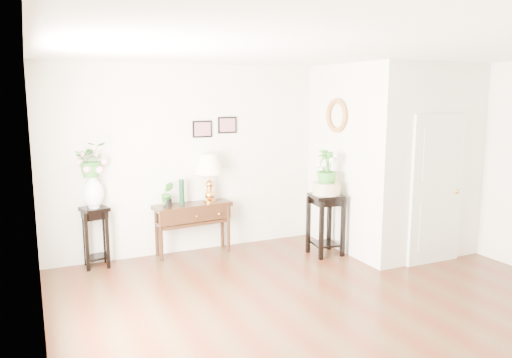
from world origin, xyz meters
TOP-DOWN VIEW (x-y plane):
  - floor at (0.00, 0.00)m, footprint 6.00×5.50m
  - ceiling at (0.00, 0.00)m, footprint 6.00×5.50m
  - wall_back at (0.00, 2.75)m, footprint 6.00×0.02m
  - wall_left at (-3.00, 0.00)m, footprint 0.02×5.50m
  - partition at (2.10, 1.77)m, footprint 1.80×1.95m
  - door at (2.10, 0.78)m, footprint 0.90×0.05m
  - art_print_left at (-0.65, 2.73)m, footprint 0.30×0.02m
  - art_print_right at (-0.25, 2.73)m, footprint 0.30×0.02m
  - wall_ornament at (1.16, 1.90)m, footprint 0.07×0.51m
  - console_table at (-0.88, 2.57)m, footprint 1.18×0.50m
  - table_lamp at (-0.61, 2.57)m, footprint 0.47×0.47m
  - green_vase at (-1.04, 2.57)m, footprint 0.10×0.10m
  - potted_plant at (-1.25, 2.57)m, footprint 0.21×0.18m
  - plant_stand_a at (-2.27, 2.57)m, footprint 0.40×0.40m
  - porcelain_vase at (-2.27, 2.57)m, footprint 0.30×0.30m
  - lily_arrangement at (-2.27, 2.57)m, footprint 0.45×0.40m
  - plant_stand_b at (0.90, 1.72)m, footprint 0.49×0.49m
  - ceramic_bowl at (0.90, 1.72)m, footprint 0.43×0.43m
  - narcissus at (0.90, 1.72)m, footprint 0.34×0.34m

SIDE VIEW (x-z plane):
  - floor at x=0.00m, z-range -0.01..0.01m
  - console_table at x=-0.88m, z-range 0.00..0.77m
  - plant_stand_a at x=-2.27m, z-range 0.00..0.84m
  - plant_stand_b at x=0.90m, z-range 0.00..0.91m
  - potted_plant at x=-1.25m, z-range 0.77..1.10m
  - green_vase at x=-1.04m, z-range 0.75..1.12m
  - ceramic_bowl at x=0.90m, z-range 0.90..1.08m
  - door at x=2.10m, z-range 0.00..2.10m
  - porcelain_vase at x=-2.27m, z-range 0.83..1.30m
  - table_lamp at x=-0.61m, z-range 0.75..1.49m
  - narcissus at x=0.90m, z-range 1.03..1.57m
  - wall_back at x=0.00m, z-range 0.00..2.80m
  - wall_left at x=-3.00m, z-range 0.00..2.80m
  - partition at x=2.10m, z-range 0.00..2.80m
  - lily_arrangement at x=-2.27m, z-range 1.24..1.72m
  - art_print_left at x=-0.65m, z-range 1.73..1.98m
  - art_print_right at x=-0.25m, z-range 1.77..2.02m
  - wall_ornament at x=1.16m, z-range 1.79..2.30m
  - ceiling at x=0.00m, z-range 2.79..2.81m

